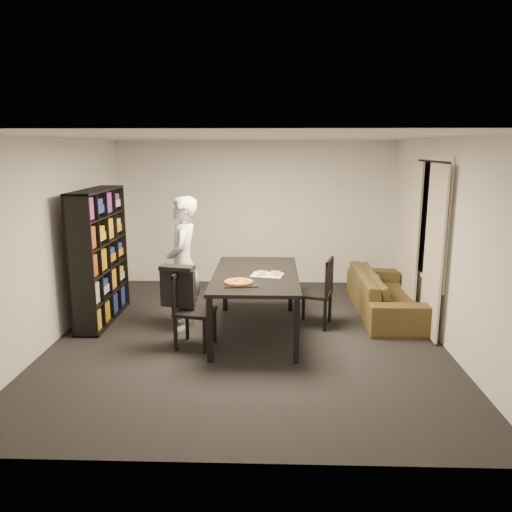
{
  "coord_description": "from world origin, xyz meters",
  "views": [
    {
      "loc": [
        0.31,
        -6.28,
        2.47
      ],
      "look_at": [
        0.1,
        0.22,
        1.05
      ],
      "focal_mm": 35.0,
      "sensor_mm": 36.0,
      "label": 1
    }
  ],
  "objects_px": {
    "dining_table": "(256,279)",
    "chair_right": "(321,288)",
    "bookshelf": "(100,256)",
    "sofa": "(386,293)",
    "person": "(183,264)",
    "pepperoni_pizza": "(239,282)",
    "chair_left": "(188,304)",
    "baking_tray": "(240,284)"
  },
  "relations": [
    {
      "from": "chair_left",
      "to": "pepperoni_pizza",
      "type": "bearing_deg",
      "value": -84.35
    },
    {
      "from": "dining_table",
      "to": "chair_left",
      "type": "relative_size",
      "value": 2.09
    },
    {
      "from": "person",
      "to": "sofa",
      "type": "distance_m",
      "value": 3.08
    },
    {
      "from": "person",
      "to": "baking_tray",
      "type": "distance_m",
      "value": 1.11
    },
    {
      "from": "chair_left",
      "to": "sofa",
      "type": "distance_m",
      "value": 3.09
    },
    {
      "from": "bookshelf",
      "to": "dining_table",
      "type": "bearing_deg",
      "value": -12.11
    },
    {
      "from": "baking_tray",
      "to": "pepperoni_pizza",
      "type": "relative_size",
      "value": 1.14
    },
    {
      "from": "dining_table",
      "to": "chair_right",
      "type": "xyz_separation_m",
      "value": [
        0.9,
        0.31,
        -0.21
      ]
    },
    {
      "from": "bookshelf",
      "to": "person",
      "type": "bearing_deg",
      "value": -13.28
    },
    {
      "from": "dining_table",
      "to": "sofa",
      "type": "bearing_deg",
      "value": 24.56
    },
    {
      "from": "chair_left",
      "to": "chair_right",
      "type": "xyz_separation_m",
      "value": [
        1.73,
        0.77,
        0.01
      ]
    },
    {
      "from": "chair_left",
      "to": "baking_tray",
      "type": "height_order",
      "value": "chair_left"
    },
    {
      "from": "bookshelf",
      "to": "chair_left",
      "type": "distance_m",
      "value": 1.75
    },
    {
      "from": "bookshelf",
      "to": "dining_table",
      "type": "distance_m",
      "value": 2.31
    },
    {
      "from": "chair_right",
      "to": "baking_tray",
      "type": "distance_m",
      "value": 1.4
    },
    {
      "from": "baking_tray",
      "to": "bookshelf",
      "type": "bearing_deg",
      "value": 153.68
    },
    {
      "from": "chair_left",
      "to": "pepperoni_pizza",
      "type": "distance_m",
      "value": 0.72
    },
    {
      "from": "person",
      "to": "sofa",
      "type": "height_order",
      "value": "person"
    },
    {
      "from": "chair_right",
      "to": "pepperoni_pizza",
      "type": "bearing_deg",
      "value": -35.92
    },
    {
      "from": "bookshelf",
      "to": "chair_right",
      "type": "bearing_deg",
      "value": -3.15
    },
    {
      "from": "chair_left",
      "to": "baking_tray",
      "type": "bearing_deg",
      "value": -85.1
    },
    {
      "from": "pepperoni_pizza",
      "to": "chair_right",
      "type": "bearing_deg",
      "value": 37.79
    },
    {
      "from": "bookshelf",
      "to": "baking_tray",
      "type": "relative_size",
      "value": 4.75
    },
    {
      "from": "chair_left",
      "to": "bookshelf",
      "type": "bearing_deg",
      "value": 68.61
    },
    {
      "from": "dining_table",
      "to": "chair_left",
      "type": "bearing_deg",
      "value": -151.11
    },
    {
      "from": "pepperoni_pizza",
      "to": "baking_tray",
      "type": "bearing_deg",
      "value": -27.9
    },
    {
      "from": "dining_table",
      "to": "baking_tray",
      "type": "distance_m",
      "value": 0.58
    },
    {
      "from": "pepperoni_pizza",
      "to": "sofa",
      "type": "distance_m",
      "value": 2.61
    },
    {
      "from": "bookshelf",
      "to": "pepperoni_pizza",
      "type": "xyz_separation_m",
      "value": [
        2.06,
        -1.02,
        -0.09
      ]
    },
    {
      "from": "chair_right",
      "to": "pepperoni_pizza",
      "type": "relative_size",
      "value": 2.78
    },
    {
      "from": "bookshelf",
      "to": "sofa",
      "type": "distance_m",
      "value": 4.25
    },
    {
      "from": "sofa",
      "to": "dining_table",
      "type": "bearing_deg",
      "value": 114.56
    },
    {
      "from": "bookshelf",
      "to": "dining_table",
      "type": "xyz_separation_m",
      "value": [
        2.25,
        -0.48,
        -0.19
      ]
    },
    {
      "from": "person",
      "to": "baking_tray",
      "type": "height_order",
      "value": "person"
    },
    {
      "from": "bookshelf",
      "to": "sofa",
      "type": "xyz_separation_m",
      "value": [
        4.19,
        0.4,
        -0.63
      ]
    },
    {
      "from": "bookshelf",
      "to": "person",
      "type": "relative_size",
      "value": 1.04
    },
    {
      "from": "pepperoni_pizza",
      "to": "sofa",
      "type": "xyz_separation_m",
      "value": [
        2.12,
        1.42,
        -0.55
      ]
    },
    {
      "from": "pepperoni_pizza",
      "to": "sofa",
      "type": "bearing_deg",
      "value": 33.75
    },
    {
      "from": "dining_table",
      "to": "sofa",
      "type": "height_order",
      "value": "dining_table"
    },
    {
      "from": "baking_tray",
      "to": "chair_left",
      "type": "bearing_deg",
      "value": 172.62
    },
    {
      "from": "chair_left",
      "to": "baking_tray",
      "type": "xyz_separation_m",
      "value": [
        0.67,
        -0.09,
        0.29
      ]
    },
    {
      "from": "bookshelf",
      "to": "chair_left",
      "type": "height_order",
      "value": "bookshelf"
    }
  ]
}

